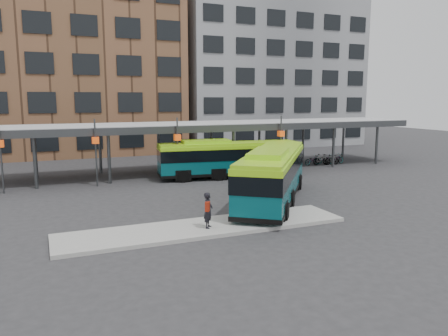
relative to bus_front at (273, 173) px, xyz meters
The scene contains 9 objects.
ground 1.90m from the bus_front, 109.22° to the right, with size 120.00×120.00×0.00m, color #28282B.
boarding_island 7.02m from the bus_front, 147.30° to the right, with size 14.00×3.00×0.18m, color gray.
canopy 12.38m from the bus_front, 91.38° to the left, with size 40.00×6.53×4.80m.
building_brick 34.22m from the bus_front, 108.11° to the left, with size 26.00×14.00×22.00m, color brown.
building_grey 36.01m from the bus_front, 63.28° to the left, with size 24.00×14.00×20.00m, color slate.
bus_front is the anchor object (origin of this frame).
bus_rear 8.68m from the bus_front, 84.74° to the left, with size 11.27×3.77×3.05m.
pedestrian 7.06m from the bus_front, 144.77° to the right, with size 0.68×0.74×1.70m.
bike_rack 16.60m from the bus_front, 43.37° to the left, with size 4.38×1.49×1.06m.
Camera 1 is at (-12.57, -21.99, 6.23)m, focal length 35.00 mm.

